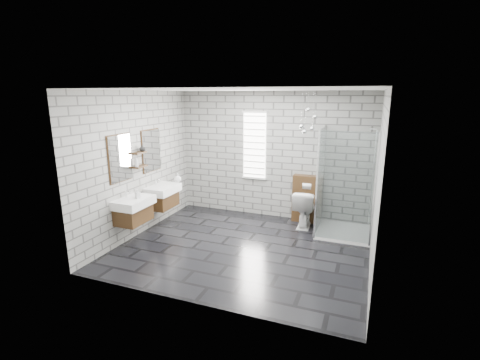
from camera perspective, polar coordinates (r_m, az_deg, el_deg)
The scene contains 20 objects.
floor at distance 6.25m, azimuth 0.47°, elevation -11.09°, with size 4.20×3.60×0.02m, color black.
ceiling at distance 5.66m, azimuth 0.53°, elevation 14.72°, with size 4.20×3.60×0.02m, color white.
wall_back at distance 7.49m, azimuth 5.35°, elevation 4.01°, with size 4.20×0.02×2.70m, color gray.
wall_front at distance 4.21m, azimuth -8.16°, elevation -3.90°, with size 4.20×0.02×2.70m, color gray.
wall_left at distance 6.82m, azimuth -16.38°, elevation 2.52°, with size 0.02×3.60×2.70m, color gray.
wall_right at distance 5.46m, azimuth 21.73°, elevation -0.65°, with size 0.02×3.60×2.70m, color gray.
vanity_left at distance 6.44m, azimuth -17.32°, elevation -3.64°, with size 0.47×0.70×1.57m.
vanity_right at distance 7.15m, azimuth -12.82°, elevation -1.63°, with size 0.47×0.70×1.57m.
shelf_lower at distance 6.74m, azimuth -16.07°, elevation 2.15°, with size 0.14×0.30×0.03m, color #432B14.
shelf_upper at distance 6.69m, azimuth -16.22°, elevation 4.32°, with size 0.14×0.30×0.03m, color #432B14.
window at distance 7.55m, azimuth 2.39°, elevation 5.67°, with size 0.56×0.05×1.48m.
cistern_panel at distance 7.42m, azimuth 10.94°, elevation -3.05°, with size 0.60×0.20×1.00m, color #432B14.
flush_plate at distance 7.23m, azimuth 10.90°, elevation -1.01°, with size 0.18×0.01×0.12m, color silver.
shower_enclosure at distance 6.84m, azimuth 15.96°, elevation -4.76°, with size 1.00×1.00×2.03m.
pendant_cluster at distance 6.80m, azimuth 11.13°, elevation 9.30°, with size 0.31×0.26×0.81m.
toilet at distance 7.22m, azimuth 10.54°, elevation -4.54°, with size 0.42×0.74×0.75m, color white.
soap_bottle_a at distance 6.35m, azimuth -16.46°, elevation -2.16°, with size 0.08×0.08×0.17m, color #B2B2B2.
soap_bottle_b at distance 7.34m, azimuth -10.21°, elevation 0.37°, with size 0.14×0.14×0.18m, color #B2B2B2.
soap_bottle_c at distance 6.62m, azimuth -16.64°, elevation 2.89°, with size 0.07×0.07×0.19m, color #B2B2B2.
vase at distance 6.74m, azimuth -15.74°, elevation 5.06°, with size 0.11×0.11×0.12m, color #B2B2B2.
Camera 1 is at (1.98, -5.31, 2.63)m, focal length 26.00 mm.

